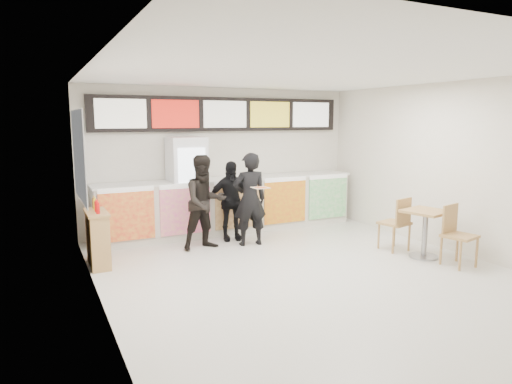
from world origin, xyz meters
TOP-DOWN VIEW (x-y plane):
  - floor at (0.00, 0.00)m, footprint 7.00×7.00m
  - ceiling at (0.00, 0.00)m, footprint 7.00×7.00m
  - wall_back at (0.00, 3.50)m, footprint 6.00×0.00m
  - wall_left at (-3.00, 0.00)m, footprint 0.00×7.00m
  - wall_right at (3.00, 0.00)m, footprint 0.00×7.00m
  - service_counter at (0.00, 3.09)m, footprint 5.56×0.77m
  - menu_board at (0.00, 3.41)m, footprint 5.50×0.14m
  - drinks_fridge at (-0.93, 3.11)m, footprint 0.70×0.67m
  - mirror_panel at (-2.99, 2.45)m, footprint 0.01×2.00m
  - customer_main at (-0.09, 1.98)m, footprint 0.69×0.50m
  - customer_left at (-0.93, 2.11)m, footprint 0.89×0.73m
  - customer_mid at (-0.27, 2.48)m, footprint 0.96×0.53m
  - pizza_slice at (-0.09, 1.53)m, footprint 0.36×0.36m
  - cafe_table at (2.24, -0.07)m, footprint 0.83×1.73m
  - condiment_ledge at (-2.82, 1.91)m, footprint 0.32×0.80m

SIDE VIEW (x-z plane):
  - floor at x=0.00m, z-range 0.00..0.00m
  - condiment_ledge at x=-2.82m, z-range -0.08..0.99m
  - cafe_table at x=2.24m, z-range 0.08..1.06m
  - service_counter at x=0.00m, z-range 0.00..1.14m
  - customer_mid at x=-0.27m, z-range 0.00..1.55m
  - customer_left at x=-0.93m, z-range 0.00..1.72m
  - customer_main at x=-0.09m, z-range 0.00..1.74m
  - drinks_fridge at x=-0.93m, z-range 0.00..2.00m
  - pizza_slice at x=-0.09m, z-range 1.15..1.17m
  - wall_back at x=0.00m, z-range -1.50..4.50m
  - wall_left at x=-3.00m, z-range -2.00..5.00m
  - wall_right at x=3.00m, z-range -2.00..5.00m
  - mirror_panel at x=-2.99m, z-range 1.00..2.50m
  - menu_board at x=0.00m, z-range 2.10..2.80m
  - ceiling at x=0.00m, z-range 3.00..3.00m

